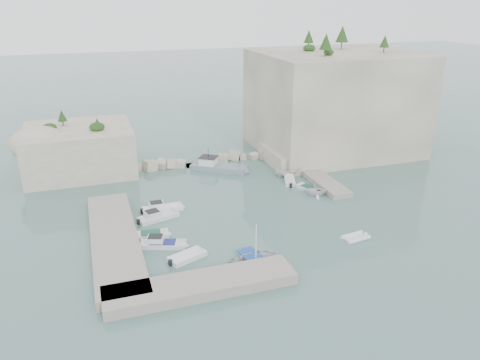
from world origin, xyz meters
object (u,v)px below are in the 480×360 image
object	(u,v)px
motorboat_b	(158,219)
motorboat_d	(163,247)
motorboat_c	(151,237)
inflatable_dinghy	(355,239)
motorboat_a	(163,211)
tender_east_d	(288,176)
tender_east_b	(308,190)
motorboat_e	(187,259)
rowboat	(256,263)
work_boat	(219,170)
tender_east_c	(290,182)
tender_east_a	(315,195)

from	to	relation	value
motorboat_b	motorboat_d	world-z (taller)	same
motorboat_c	inflatable_dinghy	xyz separation A→B (m)	(22.02, -7.77, 0.00)
motorboat_a	tender_east_d	bearing A→B (deg)	16.76
motorboat_d	tender_east_d	bearing A→B (deg)	54.67
motorboat_a	motorboat_b	world-z (taller)	same
inflatable_dinghy	tender_east_b	world-z (taller)	tender_east_b
motorboat_e	motorboat_c	bearing A→B (deg)	93.57
motorboat_e	rowboat	distance (m)	7.24
motorboat_d	work_boat	xyz separation A→B (m)	(12.66, 21.51, 0.00)
motorboat_c	tender_east_d	world-z (taller)	tender_east_d
work_boat	motorboat_a	bearing A→B (deg)	-97.76
tender_east_c	work_boat	size ratio (longest dim) A/B	0.45
rowboat	work_boat	world-z (taller)	work_boat
motorboat_b	motorboat_e	bearing A→B (deg)	-98.37
motorboat_a	motorboat_b	distance (m)	2.45
inflatable_dinghy	tender_east_c	distance (m)	18.38
tender_east_c	rowboat	bearing A→B (deg)	166.88
motorboat_b	motorboat_d	distance (m)	7.08
motorboat_a	work_boat	distance (m)	16.49
motorboat_b	tender_east_c	xyz separation A→B (m)	(20.53, 6.20, 0.00)
motorboat_a	tender_east_d	world-z (taller)	tender_east_d
motorboat_d	tender_east_d	distance (m)	26.91
motorboat_c	tender_east_c	world-z (taller)	same
motorboat_b	tender_east_c	bearing A→B (deg)	1.02
motorboat_d	rowboat	bearing A→B (deg)	-18.09
motorboat_d	tender_east_a	size ratio (longest dim) A/B	1.62
motorboat_b	tender_east_c	distance (m)	21.44
rowboat	tender_east_a	bearing A→B (deg)	-56.47
motorboat_a	tender_east_b	world-z (taller)	motorboat_a
rowboat	motorboat_c	bearing A→B (deg)	34.40
motorboat_a	tender_east_c	distance (m)	20.00
tender_east_c	tender_east_d	bearing A→B (deg)	2.69
rowboat	tender_east_c	world-z (taller)	rowboat
motorboat_c	tender_east_d	xyz separation A→B (m)	(22.82, 13.01, 0.00)
motorboat_d	motorboat_e	size ratio (longest dim) A/B	1.27
motorboat_c	motorboat_b	bearing A→B (deg)	75.71
motorboat_b	inflatable_dinghy	size ratio (longest dim) A/B	1.64
tender_east_d	tender_east_b	bearing A→B (deg)	-165.61
motorboat_d	rowboat	size ratio (longest dim) A/B	1.00
rowboat	tender_east_c	size ratio (longest dim) A/B	1.25
tender_east_c	work_boat	bearing A→B (deg)	65.37
motorboat_c	tender_east_b	size ratio (longest dim) A/B	1.10
motorboat_a	motorboat_e	world-z (taller)	motorboat_a
tender_east_a	tender_east_b	bearing A→B (deg)	26.00
inflatable_dinghy	work_boat	size ratio (longest dim) A/B	0.34
motorboat_d	tender_east_b	size ratio (longest dim) A/B	1.39
motorboat_e	motorboat_d	bearing A→B (deg)	98.38
inflatable_dinghy	tender_east_c	bearing A→B (deg)	81.34
motorboat_a	motorboat_d	xyz separation A→B (m)	(-1.56, -9.32, 0.00)
motorboat_c	motorboat_e	bearing A→B (deg)	-58.79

